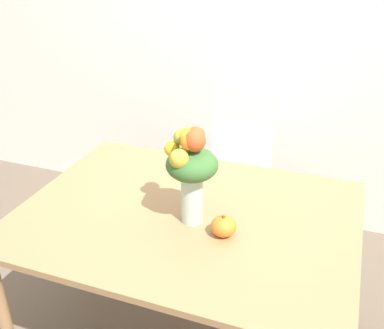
# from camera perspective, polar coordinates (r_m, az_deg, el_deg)

# --- Properties ---
(wall_back) EXTENTS (8.00, 0.06, 2.70)m
(wall_back) POSITION_cam_1_polar(r_m,az_deg,el_deg) (3.01, 8.86, 17.03)
(wall_back) COLOR white
(wall_back) RESTS_ON ground_plane
(dining_table) EXTENTS (1.47, 1.10, 0.77)m
(dining_table) POSITION_cam_1_polar(r_m,az_deg,el_deg) (2.04, -0.65, -8.12)
(dining_table) COLOR #9E754C
(dining_table) RESTS_ON ground_plane
(flower_vase) EXTENTS (0.25, 0.22, 0.43)m
(flower_vase) POSITION_cam_1_polar(r_m,az_deg,el_deg) (1.82, -0.16, -0.42)
(flower_vase) COLOR #B2CCBC
(flower_vase) RESTS_ON dining_table
(pumpkin) EXTENTS (0.11, 0.11, 0.10)m
(pumpkin) POSITION_cam_1_polar(r_m,az_deg,el_deg) (1.84, 4.03, -7.82)
(pumpkin) COLOR orange
(pumpkin) RESTS_ON dining_table
(dining_chair_near_window) EXTENTS (0.43, 0.43, 1.02)m
(dining_chair_near_window) POSITION_cam_1_polar(r_m,az_deg,el_deg) (2.87, 5.49, -0.92)
(dining_chair_near_window) COLOR white
(dining_chair_near_window) RESTS_ON ground_plane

